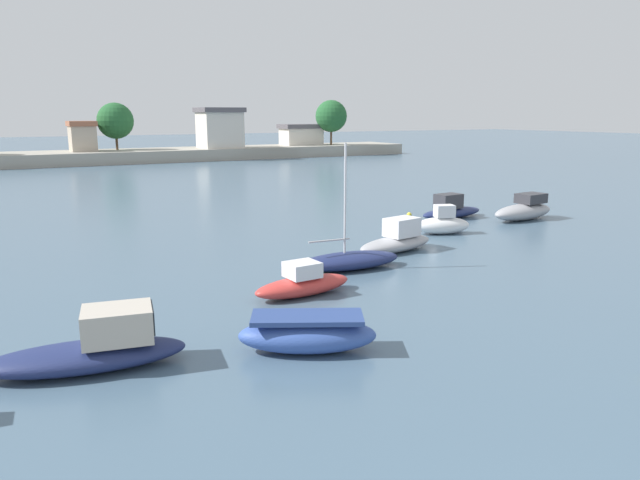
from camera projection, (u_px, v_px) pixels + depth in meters
name	position (u px, v px, depth m)	size (l,w,h in m)	color
moored_boat_1	(94.00, 348.00, 16.09)	(5.61, 2.74, 1.68)	navy
moored_boat_2	(307.00, 334.00, 17.27)	(4.32, 3.25, 1.13)	#3856A8
moored_boat_3	(303.00, 283.00, 22.70)	(4.20, 1.65, 1.32)	#C63833
moored_boat_4	(349.00, 260.00, 26.54)	(5.09, 2.25, 5.66)	navy
moored_boat_5	(397.00, 240.00, 30.05)	(5.00, 2.55, 1.68)	#9E9EA3
moored_boat_6	(443.00, 224.00, 34.30)	(3.54, 2.32, 1.71)	white
moored_boat_7	(451.00, 210.00, 39.56)	(5.20, 1.88, 1.66)	navy
moored_boat_8	(524.00, 210.00, 38.92)	(5.44, 2.21, 1.71)	#9E9EA3
mooring_buoy_2	(409.00, 215.00, 39.93)	(0.34, 0.34, 0.34)	yellow
distant_shoreline	(85.00, 148.00, 82.70)	(113.63, 10.05, 9.19)	#9E998C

